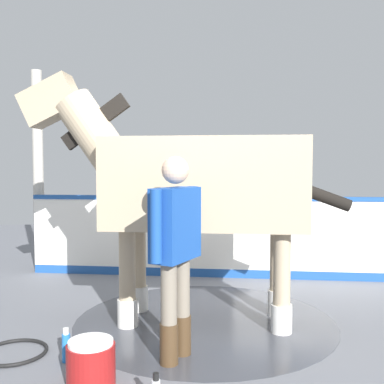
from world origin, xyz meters
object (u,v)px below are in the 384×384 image
(wash_bucket, at_px, (91,363))
(bottle_spray, at_px, (66,346))
(horse, at_px, (193,184))
(hose_coil, at_px, (14,352))
(handler, at_px, (176,243))

(wash_bucket, relative_size, bottle_spray, 1.26)
(wash_bucket, bearing_deg, horse, -127.53)
(horse, relative_size, bottle_spray, 11.87)
(bottle_spray, bearing_deg, wash_bucket, 116.67)
(hose_coil, bearing_deg, horse, -160.43)
(handler, distance_m, wash_bucket, 1.08)
(horse, distance_m, bottle_spray, 1.90)
(horse, bearing_deg, bottle_spray, 49.85)
(bottle_spray, bearing_deg, handler, 173.91)
(bottle_spray, xyz_separation_m, hose_coil, (0.45, -0.22, -0.11))
(handler, bearing_deg, horse, 109.21)
(handler, height_order, bottle_spray, handler)
(hose_coil, bearing_deg, wash_bucket, 135.48)
(wash_bucket, bearing_deg, bottle_spray, -63.33)
(horse, height_order, hose_coil, horse)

